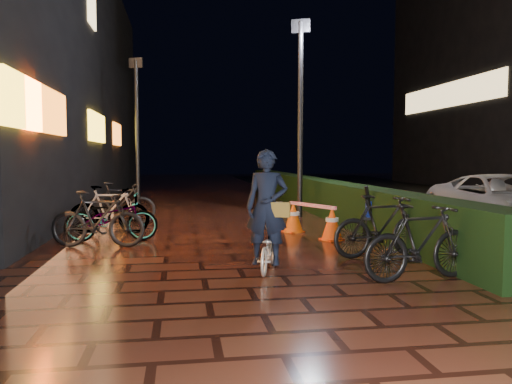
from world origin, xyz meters
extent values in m
plane|color=#381911|center=(0.00, 0.00, 0.00)|extent=(80.00, 80.00, 0.00)
cube|color=black|center=(3.30, 8.00, 0.50)|extent=(0.70, 20.00, 1.00)
imported|color=#BABABF|center=(6.42, 2.88, 0.65)|extent=(2.59, 4.80, 1.28)
cube|color=yellow|center=(-3.45, 1.50, 2.60)|extent=(0.08, 2.00, 0.90)
cube|color=orange|center=(-3.45, 3.00, 2.60)|extent=(0.08, 3.00, 0.90)
cube|color=yellow|center=(-3.45, 9.00, 2.60)|extent=(0.08, 2.80, 0.90)
cube|color=orange|center=(-3.45, 14.00, 2.60)|extent=(0.08, 2.20, 0.90)
cube|color=#FFD88C|center=(-3.45, 8.50, 6.20)|extent=(0.06, 1.20, 1.20)
cube|color=#FFD88C|center=(13.45, 18.00, 5.00)|extent=(0.06, 10.00, 1.30)
cylinder|color=black|center=(2.41, 6.11, 2.67)|extent=(0.19, 0.19, 5.33)
cube|color=black|center=(2.41, 6.11, 5.23)|extent=(0.50, 0.27, 0.36)
cylinder|color=black|center=(-2.27, 9.54, 2.42)|extent=(0.17, 0.17, 4.83)
cube|color=black|center=(-2.27, 9.54, 4.74)|extent=(0.46, 0.23, 0.33)
imported|color=silver|center=(0.41, -0.16, 0.33)|extent=(0.80, 1.33, 0.66)
imported|color=black|center=(0.38, -0.25, 0.96)|extent=(0.71, 0.57, 1.68)
cube|color=olive|center=(0.56, -0.33, 0.93)|extent=(0.32, 0.21, 0.21)
cone|color=#FC4E0D|center=(2.16, 2.29, 0.35)|extent=(0.44, 0.44, 0.69)
cone|color=#E9580C|center=(1.63, 3.47, 0.35)|extent=(0.44, 0.44, 0.69)
cube|color=#FF3E0D|center=(2.16, 2.29, 0.01)|extent=(0.50, 0.50, 0.03)
cube|color=red|center=(1.63, 3.47, 0.01)|extent=(0.50, 0.50, 0.03)
cube|color=red|center=(1.89, 2.88, 0.65)|extent=(0.68, 1.38, 0.07)
cube|color=black|center=(3.12, 2.32, 0.44)|extent=(0.70, 0.62, 0.04)
cylinder|color=black|center=(2.84, 2.19, 0.21)|extent=(0.04, 0.04, 0.41)
cylinder|color=black|center=(3.31, 2.07, 0.21)|extent=(0.04, 0.04, 0.41)
cylinder|color=black|center=(2.94, 2.57, 0.21)|extent=(0.04, 0.04, 0.41)
cylinder|color=black|center=(3.40, 2.45, 0.21)|extent=(0.04, 0.04, 0.41)
cube|color=#0B2098|center=(3.12, 2.32, 0.62)|extent=(0.51, 0.46, 0.33)
cylinder|color=black|center=(2.93, 2.20, 0.60)|extent=(0.37, 0.36, 1.05)
imported|color=black|center=(-2.24, 2.83, 0.48)|extent=(1.82, 0.65, 0.95)
imported|color=black|center=(-2.39, 2.15, 0.53)|extent=(1.82, 0.79, 1.06)
imported|color=black|center=(-2.38, 5.42, 0.53)|extent=(1.77, 0.56, 1.06)
imported|color=black|center=(-2.42, 3.81, 0.53)|extent=(1.81, 0.71, 1.06)
imported|color=black|center=(2.47, 0.50, 0.53)|extent=(1.81, 0.72, 1.06)
imported|color=black|center=(2.36, -1.09, 0.53)|extent=(1.81, 0.78, 1.06)
camera|label=1|loc=(-0.86, -7.38, 1.69)|focal=35.00mm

